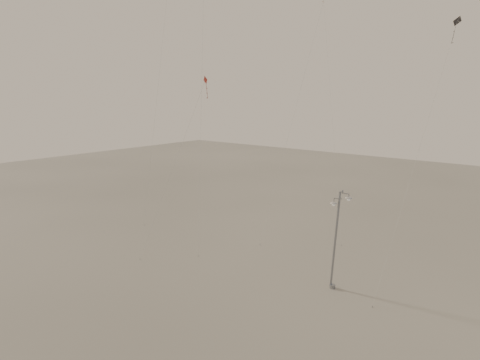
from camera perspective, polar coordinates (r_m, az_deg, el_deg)
The scene contains 6 objects.
ground at distance 31.15m, azimuth -5.35°, elevation -16.38°, with size 160.00×160.00×0.00m, color #9E9682.
street_lamp at distance 30.41m, azimuth 14.46°, elevation -8.43°, with size 1.60×0.73×8.19m.
kite_1 at distance 34.88m, azimuth -5.70°, elevation 20.32°, with size 0.66×1.54×26.71m.
kite_3 at distance 31.55m, azimuth -8.08°, elevation 7.26°, with size 7.25×2.46×16.67m.
kite_4 at distance 30.87m, azimuth 27.70°, elevation 11.68°, with size 2.52×6.74×20.65m.
kite_5 at distance 44.78m, azimuth 13.03°, elevation 20.11°, with size 6.67×6.39×27.98m.
Camera 1 is at (19.16, -19.54, 14.89)m, focal length 28.00 mm.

